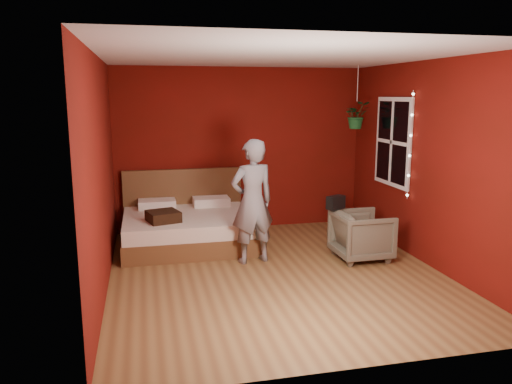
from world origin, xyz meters
The scene contains 10 objects.
floor centered at (0.00, 0.00, 0.00)m, with size 4.50×4.50×0.00m, color brown.
room_walls centered at (0.00, 0.00, 1.68)m, with size 4.04×4.54×2.62m.
window centered at (1.97, 0.90, 1.50)m, with size 0.05×0.97×1.27m.
fairy_lights centered at (1.94, 0.38, 1.50)m, with size 0.04×0.04×1.45m.
bed centered at (-0.95, 1.50, 0.26)m, with size 1.85×1.57×1.02m.
person centered at (-0.19, 0.50, 0.81)m, with size 0.59×0.39×1.62m, color gray.
armchair centered at (1.26, 0.30, 0.32)m, with size 0.69×0.71×0.64m, color #5D5B49.
handbag centered at (0.98, 0.54, 0.73)m, with size 0.25×0.13×0.18m, color black.
throw_pillow centered at (-1.31, 1.09, 0.53)m, with size 0.40×0.40×0.14m, color #331D11.
hanging_plant centered at (1.68, 1.55, 1.86)m, with size 0.39×0.35×0.95m.
Camera 1 is at (-1.54, -5.64, 2.17)m, focal length 35.00 mm.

